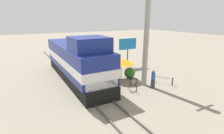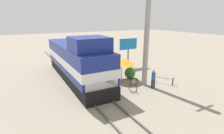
% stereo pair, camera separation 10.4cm
% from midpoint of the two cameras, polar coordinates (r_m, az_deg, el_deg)
% --- Properties ---
extents(ground_plane, '(120.00, 120.00, 0.00)m').
position_cam_midpoint_polar(ground_plane, '(16.55, -8.88, -5.92)').
color(ground_plane, gray).
extents(rail_near, '(0.08, 38.84, 0.15)m').
position_cam_midpoint_polar(rail_near, '(16.32, -11.27, -6.08)').
color(rail_near, '#4C4742').
rests_on(rail_near, ground_plane).
extents(rail_far, '(0.08, 38.84, 0.15)m').
position_cam_midpoint_polar(rail_far, '(16.76, -6.58, -5.28)').
color(rail_far, '#4C4742').
rests_on(rail_far, ground_plane).
extents(locomotive, '(3.07, 12.79, 4.64)m').
position_cam_midpoint_polar(locomotive, '(17.58, -11.11, 1.89)').
color(locomotive, black).
rests_on(locomotive, ground_plane).
extents(utility_pole, '(1.80, 0.48, 8.79)m').
position_cam_midpoint_polar(utility_pole, '(15.75, 11.39, 9.54)').
color(utility_pole, '#9E998E').
rests_on(utility_pole, ground_plane).
extents(vendor_umbrella, '(2.52, 2.52, 2.24)m').
position_cam_midpoint_polar(vendor_umbrella, '(17.34, 3.39, 2.03)').
color(vendor_umbrella, '#4C4C4C').
rests_on(vendor_umbrella, ground_plane).
extents(billboard_sign, '(2.53, 0.12, 3.57)m').
position_cam_midpoint_polar(billboard_sign, '(22.36, 5.48, 7.04)').
color(billboard_sign, '#595959').
rests_on(billboard_sign, ground_plane).
extents(shrub_cluster, '(1.13, 1.13, 1.13)m').
position_cam_midpoint_polar(shrub_cluster, '(18.18, 6.04, -1.93)').
color(shrub_cluster, '#2D722D').
rests_on(shrub_cluster, ground_plane).
extents(person_bystander, '(0.34, 0.34, 1.67)m').
position_cam_midpoint_polar(person_bystander, '(15.88, 13.54, -3.66)').
color(person_bystander, '#2D3347').
rests_on(person_bystander, ground_plane).
extents(bicycle, '(1.68, 1.98, 0.72)m').
position_cam_midpoint_polar(bicycle, '(17.40, 16.38, -4.00)').
color(bicycle, black).
rests_on(bicycle, ground_plane).
extents(bicycle_spare, '(1.61, 1.81, 0.72)m').
position_cam_midpoint_polar(bicycle_spare, '(15.61, 7.20, -5.76)').
color(bicycle_spare, black).
rests_on(bicycle_spare, ground_plane).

